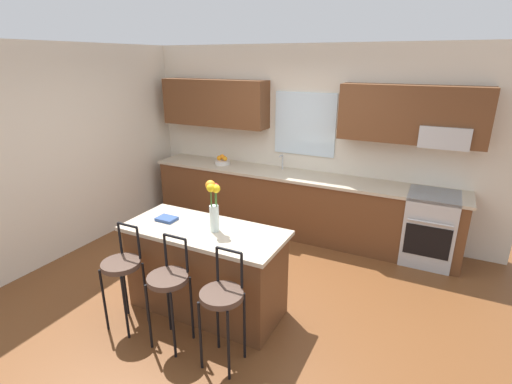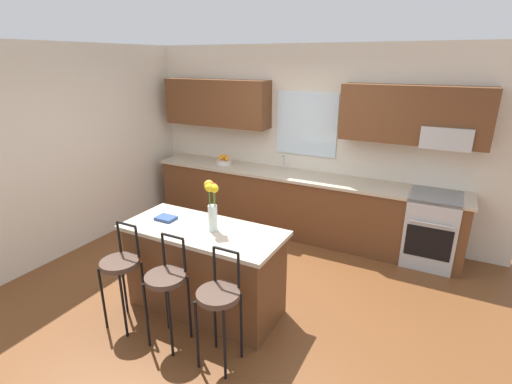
{
  "view_description": "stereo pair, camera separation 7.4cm",
  "coord_description": "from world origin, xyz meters",
  "views": [
    {
      "loc": [
        1.83,
        -3.26,
        2.5
      ],
      "look_at": [
        -0.07,
        0.55,
        1.0
      ],
      "focal_mm": 26.67,
      "sensor_mm": 36.0,
      "label": 1
    },
    {
      "loc": [
        1.9,
        -3.23,
        2.5
      ],
      "look_at": [
        -0.07,
        0.55,
        1.0
      ],
      "focal_mm": 26.67,
      "sensor_mm": 36.0,
      "label": 2
    }
  ],
  "objects": [
    {
      "name": "wall_left",
      "position": [
        -2.56,
        0.3,
        1.35
      ],
      "size": [
        0.12,
        4.6,
        2.7
      ],
      "primitive_type": "cube",
      "color": "beige",
      "rests_on": "ground"
    },
    {
      "name": "bar_stool_near",
      "position": [
        -0.69,
        -1.03,
        0.64
      ],
      "size": [
        0.36,
        0.36,
        1.04
      ],
      "color": "black",
      "rests_on": "ground"
    },
    {
      "name": "bar_stool_middle",
      "position": [
        -0.14,
        -1.03,
        0.64
      ],
      "size": [
        0.36,
        0.36,
        1.04
      ],
      "color": "black",
      "rests_on": "ground"
    },
    {
      "name": "kitchen_island",
      "position": [
        -0.14,
        -0.45,
        0.46
      ],
      "size": [
        1.63,
        0.72,
        0.92
      ],
      "color": "brown",
      "rests_on": "ground"
    },
    {
      "name": "fruit_bowl_oranges",
      "position": [
        -1.24,
        1.7,
        0.97
      ],
      "size": [
        0.24,
        0.24,
        0.16
      ],
      "color": "silver",
      "rests_on": "counter_run"
    },
    {
      "name": "back_wall_assembly",
      "position": [
        0.04,
        1.98,
        1.51
      ],
      "size": [
        5.6,
        0.5,
        2.7
      ],
      "color": "beige",
      "rests_on": "ground"
    },
    {
      "name": "bar_stool_far",
      "position": [
        0.41,
        -1.03,
        0.64
      ],
      "size": [
        0.36,
        0.36,
        1.04
      ],
      "color": "black",
      "rests_on": "ground"
    },
    {
      "name": "ground_plane",
      "position": [
        0.0,
        0.0,
        0.0
      ],
      "size": [
        14.0,
        14.0,
        0.0
      ],
      "primitive_type": "plane",
      "color": "brown"
    },
    {
      "name": "counter_run",
      "position": [
        -0.0,
        1.7,
        0.47
      ],
      "size": [
        4.56,
        0.64,
        0.92
      ],
      "color": "brown",
      "rests_on": "ground"
    },
    {
      "name": "flower_vase",
      "position": [
        -0.03,
        -0.44,
        1.22
      ],
      "size": [
        0.15,
        0.16,
        0.51
      ],
      "color": "silver",
      "rests_on": "kitchen_island"
    },
    {
      "name": "sink_faucet",
      "position": [
        -0.28,
        1.84,
        1.06
      ],
      "size": [
        0.02,
        0.13,
        0.23
      ],
      "color": "#B7BABC",
      "rests_on": "counter_run"
    },
    {
      "name": "oven_range",
      "position": [
        1.84,
        1.68,
        0.46
      ],
      "size": [
        0.6,
        0.64,
        0.92
      ],
      "color": "#B7BABC",
      "rests_on": "ground"
    },
    {
      "name": "cookbook",
      "position": [
        -0.61,
        -0.45,
        0.94
      ],
      "size": [
        0.2,
        0.15,
        0.03
      ],
      "primitive_type": "cube",
      "color": "navy",
      "rests_on": "kitchen_island"
    }
  ]
}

